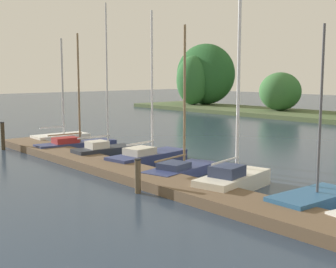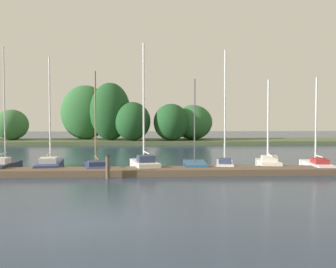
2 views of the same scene
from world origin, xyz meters
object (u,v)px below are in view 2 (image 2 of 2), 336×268
Objects in this scene: sailboat_4 at (96,166)px; sailboat_7 at (225,163)px; sailboat_3 at (50,164)px; sailboat_5 at (144,163)px; sailboat_2 at (4,165)px; mooring_piling_1 at (108,167)px; sailboat_6 at (195,165)px; sailboat_8 at (268,163)px; sailboat_9 at (316,164)px.

sailboat_7 is at bearing -98.84° from sailboat_4.
sailboat_5 is at bearing -104.61° from sailboat_3.
mooring_piling_1 is at bearing -111.62° from sailboat_2.
sailboat_5 is (5.70, -0.72, 0.10)m from sailboat_3.
sailboat_6 reaches higher than mooring_piling_1.
sailboat_8 is 0.98× the size of sailboat_9.
mooring_piling_1 is (-4.87, -3.03, 0.32)m from sailboat_6.
sailboat_8 is 9.99m from mooring_piling_1.
sailboat_7 is (4.92, 0.63, -0.07)m from sailboat_5.
sailboat_3 is 1.15× the size of sailboat_4.
sailboat_4 is 1.08× the size of sailboat_6.
sailboat_6 is 5.74m from mooring_piling_1.
mooring_piling_1 is at bearing 124.59° from sailboat_6.
sailboat_9 is at bearing -92.87° from sailboat_8.
sailboat_4 reaches higher than mooring_piling_1.
sailboat_6 is at bearing -86.54° from sailboat_2.
sailboat_6 is (11.14, 0.28, -0.09)m from sailboat_2.
sailboat_8 is at bearing -83.73° from sailboat_6.
sailboat_9 is (5.44, -0.68, -0.05)m from sailboat_7.
sailboat_4 is at bearing 109.03° from mooring_piling_1.
sailboat_4 reaches higher than sailboat_9.
sailboat_4 is at bearing 100.56° from sailboat_8.
sailboat_3 is 5.22m from mooring_piling_1.
sailboat_2 is 18.48m from sailboat_9.
sailboat_4 reaches higher than sailboat_8.
sailboat_6 is at bearing -97.39° from sailboat_5.
sailboat_4 is 4.98× the size of mooring_piling_1.
sailboat_9 reaches higher than sailboat_8.
sailboat_9 is (13.22, -0.18, 0.04)m from sailboat_4.
sailboat_4 is 0.81× the size of sailboat_7.
sailboat_8 is (10.44, 0.38, 0.08)m from sailboat_4.
sailboat_9 is at bearing -103.32° from sailboat_4.
sailboat_2 is 5.26m from sailboat_4.
sailboat_5 is 7.60m from sailboat_8.
sailboat_4 is 3.11m from mooring_piling_1.
sailboat_6 is at bearing 112.11° from sailboat_7.
sailboat_2 is 1.33× the size of sailboat_6.
sailboat_9 reaches higher than mooring_piling_1.
sailboat_3 is 5.72× the size of mooring_piling_1.
sailboat_5 is at bearing 96.97° from sailboat_6.
sailboat_8 is 4.61× the size of mooring_piling_1.
sailboat_3 reaches higher than mooring_piling_1.
sailboat_3 is 5.74m from sailboat_5.
sailboat_7 is 1.33× the size of sailboat_8.
sailboat_6 is 0.75× the size of sailboat_7.
sailboat_3 reaches higher than sailboat_8.
sailboat_7 reaches higher than sailboat_8.
sailboat_5 reaches higher than mooring_piling_1.
sailboat_5 is 3.36m from mooring_piling_1.
sailboat_2 is 1.00× the size of sailboat_7.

